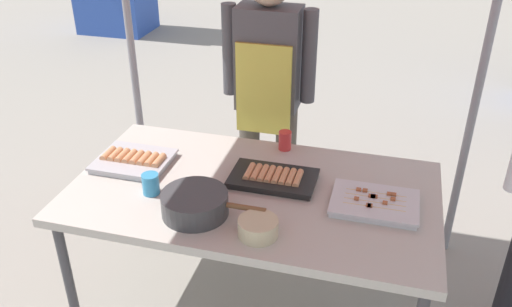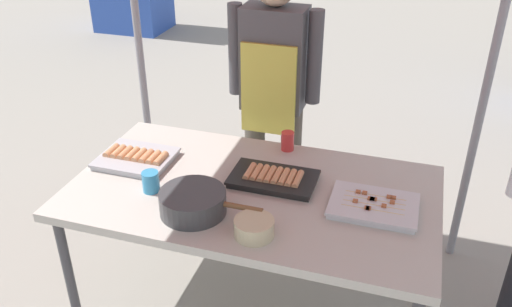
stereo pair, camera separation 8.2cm
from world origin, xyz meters
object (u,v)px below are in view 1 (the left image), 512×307
at_px(stall_table, 253,199).
at_px(vendor_woman, 268,84).
at_px(tray_meat_skewers, 375,203).
at_px(drink_cup_near_edge, 285,140).
at_px(tray_grilled_sausages, 273,178).
at_px(tray_pork_links, 134,160).
at_px(drink_cup_by_wok, 151,184).
at_px(condiment_bowl, 258,228).
at_px(cooking_wok, 195,203).

relative_size(stall_table, vendor_woman, 1.02).
bearing_deg(tray_meat_skewers, vendor_woman, 130.04).
bearing_deg(vendor_woman, tray_meat_skewers, 130.04).
height_order(tray_meat_skewers, drink_cup_near_edge, drink_cup_near_edge).
distance_m(tray_grilled_sausages, vendor_woman, 0.75).
distance_m(tray_grilled_sausages, tray_pork_links, 0.67).
bearing_deg(tray_meat_skewers, tray_grilled_sausages, 170.84).
height_order(tray_pork_links, drink_cup_near_edge, drink_cup_near_edge).
relative_size(tray_meat_skewers, drink_cup_by_wok, 3.86).
distance_m(tray_grilled_sausages, condiment_bowl, 0.39).
xyz_separation_m(tray_meat_skewers, drink_cup_near_edge, (-0.47, 0.39, 0.03)).
relative_size(drink_cup_by_wok, vendor_woman, 0.06).
relative_size(condiment_bowl, drink_cup_by_wok, 1.68).
distance_m(cooking_wok, drink_cup_near_edge, 0.67).
xyz_separation_m(tray_pork_links, condiment_bowl, (0.71, -0.37, 0.01)).
bearing_deg(condiment_bowl, drink_cup_by_wok, 162.77).
relative_size(tray_grilled_sausages, tray_meat_skewers, 1.07).
bearing_deg(drink_cup_by_wok, stall_table, 19.69).
distance_m(tray_meat_skewers, condiment_bowl, 0.52).
bearing_deg(stall_table, cooking_wok, -126.43).
bearing_deg(vendor_woman, condiment_bowl, 102.16).
distance_m(tray_grilled_sausages, cooking_wok, 0.40).
bearing_deg(tray_meat_skewers, drink_cup_near_edge, 140.47).
height_order(drink_cup_near_edge, vendor_woman, vendor_woman).
distance_m(cooking_wok, condiment_bowl, 0.29).
distance_m(tray_pork_links, condiment_bowl, 0.80).
relative_size(cooking_wok, drink_cup_near_edge, 4.56).
xyz_separation_m(drink_cup_near_edge, vendor_woman, (-0.18, 0.39, 0.13)).
height_order(stall_table, vendor_woman, vendor_woman).
bearing_deg(cooking_wok, vendor_woman, 87.38).
relative_size(cooking_wok, vendor_woman, 0.28).
bearing_deg(condiment_bowl, stall_table, 108.87).
bearing_deg(tray_grilled_sausages, stall_table, -132.90).
bearing_deg(stall_table, drink_cup_near_edge, 81.93).
bearing_deg(tray_grilled_sausages, condiment_bowl, -85.06).
bearing_deg(cooking_wok, stall_table, 53.57).
xyz_separation_m(tray_grilled_sausages, drink_cup_near_edge, (-0.02, 0.31, 0.03)).
relative_size(tray_grilled_sausages, tray_pork_links, 1.13).
bearing_deg(condiment_bowl, tray_grilled_sausages, 94.94).
height_order(tray_grilled_sausages, drink_cup_by_wok, drink_cup_by_wok).
height_order(tray_grilled_sausages, drink_cup_near_edge, drink_cup_near_edge).
relative_size(drink_cup_near_edge, vendor_woman, 0.06).
xyz_separation_m(stall_table, condiment_bowl, (0.11, -0.31, 0.09)).
xyz_separation_m(tray_grilled_sausages, tray_pork_links, (-0.67, -0.02, 0.00)).
xyz_separation_m(tray_grilled_sausages, condiment_bowl, (0.03, -0.39, 0.01)).
relative_size(tray_grilled_sausages, condiment_bowl, 2.45).
bearing_deg(stall_table, tray_pork_links, 174.65).
distance_m(tray_grilled_sausages, drink_cup_near_edge, 0.32).
relative_size(tray_pork_links, drink_cup_by_wok, 3.65).
xyz_separation_m(stall_table, cooking_wok, (-0.18, -0.24, 0.10)).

